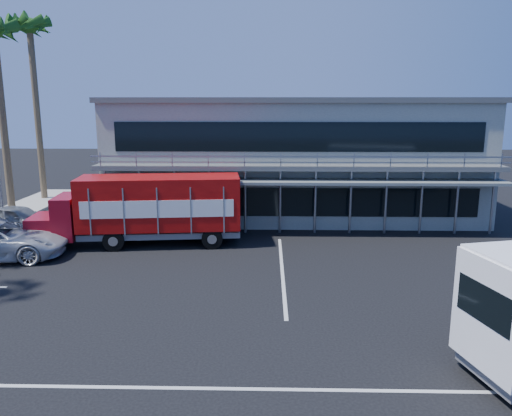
{
  "coord_description": "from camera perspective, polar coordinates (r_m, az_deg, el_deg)",
  "views": [
    {
      "loc": [
        1.37,
        -17.24,
        7.02
      ],
      "look_at": [
        0.83,
        5.04,
        2.3
      ],
      "focal_mm": 35.0,
      "sensor_mm": 36.0,
      "label": 1
    }
  ],
  "objects": [
    {
      "name": "ground",
      "position": [
        18.67,
        -2.98,
        -10.15
      ],
      "size": [
        120.0,
        120.0,
        0.0
      ],
      "primitive_type": "plane",
      "color": "black",
      "rests_on": "ground"
    },
    {
      "name": "building",
      "position": [
        32.4,
        4.27,
        5.96
      ],
      "size": [
        22.4,
        12.0,
        7.3
      ],
      "color": "gray",
      "rests_on": "ground"
    },
    {
      "name": "palm_f",
      "position": [
        39.61,
        -24.39,
        17.39
      ],
      "size": [
        2.8,
        2.8,
        13.25
      ],
      "color": "brown",
      "rests_on": "ground"
    },
    {
      "name": "red_truck",
      "position": [
        25.43,
        -12.47,
        0.04
      ],
      "size": [
        10.43,
        3.48,
        3.44
      ],
      "rotation": [
        0.0,
        0.0,
        0.11
      ],
      "color": "maroon",
      "rests_on": "ground"
    },
    {
      "name": "parked_car_e",
      "position": [
        30.7,
        -25.52,
        -1.07
      ],
      "size": [
        4.51,
        2.61,
        1.44
      ],
      "primitive_type": "imported",
      "rotation": [
        0.0,
        0.0,
        1.35
      ],
      "color": "slate",
      "rests_on": "ground"
    }
  ]
}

